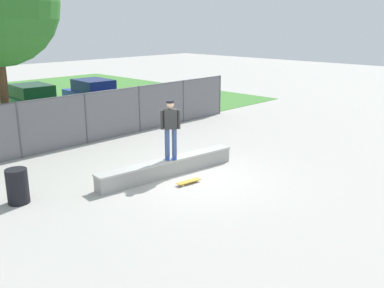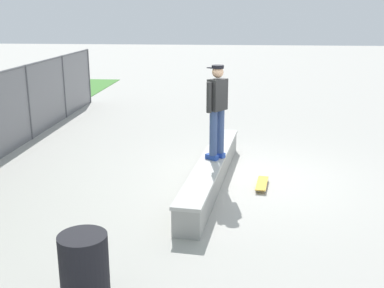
# 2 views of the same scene
# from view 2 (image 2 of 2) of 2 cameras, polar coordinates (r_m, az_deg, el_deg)

# --- Properties ---
(ground_plane) EXTENTS (80.00, 80.00, 0.00)m
(ground_plane) POSITION_cam_2_polar(r_m,az_deg,el_deg) (9.68, 6.31, -4.32)
(ground_plane) COLOR #ADAAA3
(concrete_ledge) EXTENTS (4.92, 1.04, 0.52)m
(concrete_ledge) POSITION_cam_2_polar(r_m,az_deg,el_deg) (9.30, 2.42, -3.36)
(concrete_ledge) COLOR #999993
(concrete_ledge) RESTS_ON ground
(skateboarder) EXTENTS (0.50, 0.43, 1.84)m
(skateboarder) POSITION_cam_2_polar(r_m,az_deg,el_deg) (9.01, 3.09, 4.48)
(skateboarder) COLOR #2647A5
(skateboarder) RESTS_ON concrete_ledge
(skateboard) EXTENTS (0.82, 0.31, 0.09)m
(skateboard) POSITION_cam_2_polar(r_m,az_deg,el_deg) (9.29, 8.54, -4.80)
(skateboard) COLOR gold
(skateboard) RESTS_ON ground
(trash_bin) EXTENTS (0.56, 0.56, 0.93)m
(trash_bin) POSITION_cam_2_polar(r_m,az_deg,el_deg) (5.63, -12.97, -15.07)
(trash_bin) COLOR black
(trash_bin) RESTS_ON ground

